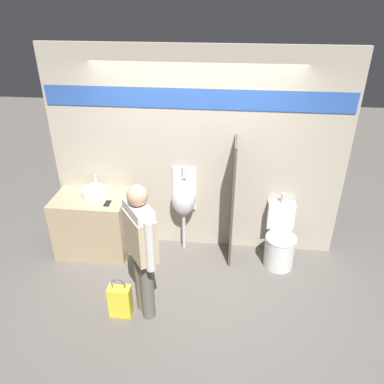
{
  "coord_description": "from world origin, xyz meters",
  "views": [
    {
      "loc": [
        0.43,
        -3.8,
        3.25
      ],
      "look_at": [
        0.0,
        0.17,
        1.05
      ],
      "focal_mm": 35.0,
      "sensor_mm": 36.0,
      "label": 1
    }
  ],
  "objects_px": {
    "sink_basin": "(94,192)",
    "cell_phone": "(108,203)",
    "toilet": "(280,242)",
    "person_in_vest": "(141,244)",
    "urinal_near_counter": "(184,198)",
    "shopping_bag": "(120,301)"
  },
  "relations": [
    {
      "from": "toilet",
      "to": "shopping_bag",
      "type": "height_order",
      "value": "toilet"
    },
    {
      "from": "sink_basin",
      "to": "person_in_vest",
      "type": "distance_m",
      "value": 1.42
    },
    {
      "from": "toilet",
      "to": "person_in_vest",
      "type": "xyz_separation_m",
      "value": [
        -1.57,
        -1.04,
        0.62
      ]
    },
    {
      "from": "urinal_near_counter",
      "to": "toilet",
      "type": "xyz_separation_m",
      "value": [
        1.29,
        -0.18,
        -0.49
      ]
    },
    {
      "from": "toilet",
      "to": "person_in_vest",
      "type": "height_order",
      "value": "person_in_vest"
    },
    {
      "from": "shopping_bag",
      "to": "person_in_vest",
      "type": "bearing_deg",
      "value": 17.73
    },
    {
      "from": "urinal_near_counter",
      "to": "person_in_vest",
      "type": "bearing_deg",
      "value": -102.85
    },
    {
      "from": "cell_phone",
      "to": "person_in_vest",
      "type": "bearing_deg",
      "value": -54.59
    },
    {
      "from": "urinal_near_counter",
      "to": "person_in_vest",
      "type": "relative_size",
      "value": 0.76
    },
    {
      "from": "shopping_bag",
      "to": "urinal_near_counter",
      "type": "bearing_deg",
      "value": 67.43
    },
    {
      "from": "person_in_vest",
      "to": "urinal_near_counter",
      "type": "bearing_deg",
      "value": -48.96
    },
    {
      "from": "person_in_vest",
      "to": "toilet",
      "type": "bearing_deg",
      "value": -92.51
    },
    {
      "from": "cell_phone",
      "to": "urinal_near_counter",
      "type": "distance_m",
      "value": 0.98
    },
    {
      "from": "sink_basin",
      "to": "toilet",
      "type": "distance_m",
      "value": 2.52
    },
    {
      "from": "urinal_near_counter",
      "to": "shopping_bag",
      "type": "xyz_separation_m",
      "value": [
        -0.54,
        -1.31,
        -0.6
      ]
    },
    {
      "from": "cell_phone",
      "to": "shopping_bag",
      "type": "distance_m",
      "value": 1.25
    },
    {
      "from": "cell_phone",
      "to": "toilet",
      "type": "relative_size",
      "value": 0.15
    },
    {
      "from": "person_in_vest",
      "to": "shopping_bag",
      "type": "relative_size",
      "value": 3.16
    },
    {
      "from": "person_in_vest",
      "to": "shopping_bag",
      "type": "xyz_separation_m",
      "value": [
        -0.26,
        -0.08,
        -0.74
      ]
    },
    {
      "from": "sink_basin",
      "to": "toilet",
      "type": "xyz_separation_m",
      "value": [
        2.45,
        -0.06,
        -0.57
      ]
    },
    {
      "from": "sink_basin",
      "to": "cell_phone",
      "type": "height_order",
      "value": "sink_basin"
    },
    {
      "from": "sink_basin",
      "to": "shopping_bag",
      "type": "height_order",
      "value": "sink_basin"
    }
  ]
}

